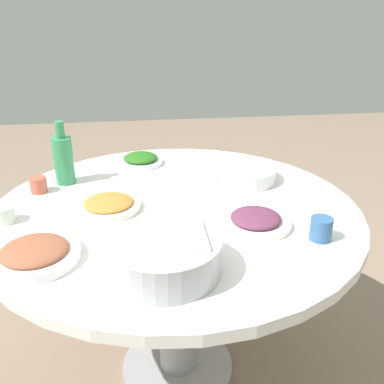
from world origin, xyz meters
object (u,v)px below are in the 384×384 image
object	(u,v)px
green_bottle	(63,159)
tea_cup_near	(38,185)
dish_greens	(141,159)
tea_cup_far	(4,215)
rice_bowl	(164,255)
tea_cup_side	(321,229)
dish_eggplant	(256,220)
dish_tofu_braise	(109,205)
dish_stirfry	(35,254)
soup_bowl	(241,174)
round_dining_table	(175,241)

from	to	relation	value
green_bottle	tea_cup_near	size ratio (longest dim) A/B	3.96
dish_greens	tea_cup_near	bearing A→B (deg)	34.23
green_bottle	tea_cup_far	bearing A→B (deg)	63.91
rice_bowl	tea_cup_far	xyz separation A→B (m)	(0.48, -0.34, -0.02)
tea_cup_side	dish_greens	bearing A→B (deg)	-54.56
green_bottle	tea_cup_near	bearing A→B (deg)	42.74
dish_eggplant	tea_cup_far	distance (m)	0.79
dish_tofu_braise	green_bottle	bearing A→B (deg)	-55.96
dish_stirfry	dish_tofu_braise	xyz separation A→B (m)	(-0.18, -0.29, -0.00)
dish_tofu_braise	green_bottle	distance (m)	0.32
dish_eggplant	tea_cup_far	bearing A→B (deg)	-8.96
soup_bowl	tea_cup_near	world-z (taller)	tea_cup_near
soup_bowl	tea_cup_near	size ratio (longest dim) A/B	4.43
round_dining_table	dish_greens	xyz separation A→B (m)	(0.11, -0.44, 0.15)
soup_bowl	dish_greens	distance (m)	0.45
green_bottle	tea_cup_near	distance (m)	0.14
soup_bowl	dish_tofu_braise	world-z (taller)	soup_bowl
dish_stirfry	dish_greens	xyz separation A→B (m)	(-0.30, -0.72, -0.00)
green_bottle	dish_greens	bearing A→B (deg)	-148.71
tea_cup_near	round_dining_table	bearing A→B (deg)	158.96
rice_bowl	tea_cup_side	distance (m)	0.48
round_dining_table	tea_cup_far	size ratio (longest dim) A/B	18.24
tea_cup_near	tea_cup_far	xyz separation A→B (m)	(0.06, 0.23, -0.00)
rice_bowl	tea_cup_near	world-z (taller)	rice_bowl
tea_cup_near	tea_cup_far	distance (m)	0.24
round_dining_table	rice_bowl	size ratio (longest dim) A/B	4.19
round_dining_table	rice_bowl	bearing A→B (deg)	80.48
dish_eggplant	tea_cup_near	size ratio (longest dim) A/B	3.67
dish_stirfry	dish_greens	distance (m)	0.78
dish_eggplant	rice_bowl	bearing A→B (deg)	35.43
tea_cup_near	tea_cup_side	xyz separation A→B (m)	(-0.88, 0.46, 0.01)
green_bottle	tea_cup_near	world-z (taller)	green_bottle
soup_bowl	tea_cup_side	distance (m)	0.50
rice_bowl	green_bottle	world-z (taller)	green_bottle
tea_cup_far	soup_bowl	bearing A→B (deg)	-163.32
dish_tofu_braise	tea_cup_near	bearing A→B (deg)	-34.31
tea_cup_near	dish_stirfry	bearing A→B (deg)	99.24
soup_bowl	dish_stirfry	bearing A→B (deg)	35.66
dish_stirfry	tea_cup_near	xyz separation A→B (m)	(0.08, -0.47, 0.01)
round_dining_table	dish_stirfry	xyz separation A→B (m)	(0.40, 0.28, 0.16)
rice_bowl	tea_cup_far	bearing A→B (deg)	-35.03
soup_bowl	tea_cup_far	xyz separation A→B (m)	(0.82, 0.25, -0.00)
tea_cup_far	rice_bowl	bearing A→B (deg)	144.97
green_bottle	dish_eggplant	bearing A→B (deg)	145.82
round_dining_table	tea_cup_near	world-z (taller)	tea_cup_near
round_dining_table	dish_stirfry	distance (m)	0.52
dish_tofu_braise	dish_greens	size ratio (longest dim) A/B	1.12
soup_bowl	dish_stirfry	world-z (taller)	soup_bowl
tea_cup_far	tea_cup_side	size ratio (longest dim) A/B	0.99
round_dining_table	dish_tofu_braise	xyz separation A→B (m)	(0.22, -0.01, 0.15)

